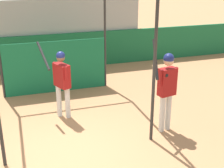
# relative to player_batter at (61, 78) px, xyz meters

# --- Properties ---
(ground_plane) EXTENTS (60.00, 60.00, 0.00)m
(ground_plane) POSITION_rel_player_batter_xyz_m (-0.31, -1.78, -1.06)
(ground_plane) COLOR #A8754C
(outfield_wall) EXTENTS (24.00, 0.12, 1.34)m
(outfield_wall) POSITION_rel_player_batter_xyz_m (-0.31, 4.11, -0.39)
(outfield_wall) COLOR #196038
(outfield_wall) RESTS_ON ground
(bleacher_section) EXTENTS (8.15, 2.40, 2.62)m
(bleacher_section) POSITION_rel_player_batter_xyz_m (-0.31, 5.37, 0.24)
(bleacher_section) COLOR #9E9E99
(bleacher_section) RESTS_ON ground
(batting_cage) EXTENTS (3.22, 3.65, 3.14)m
(batting_cage) POSITION_rel_player_batter_xyz_m (0.11, 1.17, 0.30)
(batting_cage) COLOR #282828
(batting_cage) RESTS_ON ground
(player_batter) EXTENTS (0.71, 0.82, 1.93)m
(player_batter) POSITION_rel_player_batter_xyz_m (0.00, 0.00, 0.00)
(player_batter) COLOR silver
(player_batter) RESTS_ON ground
(player_waiting) EXTENTS (0.70, 0.57, 2.20)m
(player_waiting) POSITION_rel_player_batter_xyz_m (2.17, -1.46, 0.10)
(player_waiting) COLOR silver
(player_waiting) RESTS_ON ground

